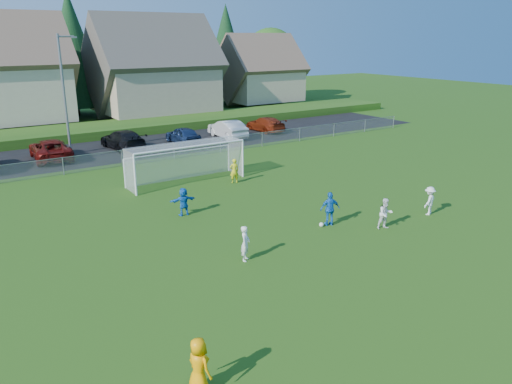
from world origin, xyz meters
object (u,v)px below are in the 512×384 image
(soccer_goal, at_px, (184,157))
(car_e, at_px, (183,135))
(goalkeeper, at_px, (234,171))
(car_f, at_px, (227,129))
(referee, at_px, (199,366))
(player_white_a, at_px, (245,243))
(car_g, at_px, (265,124))
(player_white_b, at_px, (385,214))
(car_d, at_px, (123,140))
(player_blue_a, at_px, (330,209))
(soccer_ball, at_px, (321,225))
(car_c, at_px, (50,149))
(player_blue_b, at_px, (184,202))
(player_white_c, at_px, (429,201))

(soccer_goal, bearing_deg, car_e, 64.78)
(goalkeeper, distance_m, soccer_goal, 3.24)
(car_e, bearing_deg, car_f, 179.84)
(referee, bearing_deg, player_white_a, -53.64)
(car_g, bearing_deg, player_white_b, 67.56)
(soccer_goal, bearing_deg, car_d, 89.76)
(referee, xyz_separation_m, player_blue_a, (10.84, 7.11, 0.06))
(player_white_b, relative_size, player_blue_a, 0.90)
(soccer_ball, distance_m, car_g, 25.44)
(car_c, relative_size, soccer_goal, 0.74)
(player_blue_b, xyz_separation_m, car_e, (7.89, 16.34, -0.01))
(player_blue_b, relative_size, car_c, 0.27)
(referee, xyz_separation_m, car_e, (13.46, 28.71, -0.06))
(soccer_ball, distance_m, player_blue_b, 7.10)
(soccer_ball, xyz_separation_m, goalkeeper, (0.47, 8.84, 0.66))
(player_white_b, height_order, player_white_c, player_white_b)
(soccer_ball, xyz_separation_m, player_white_c, (5.74, -1.75, 0.64))
(player_blue_b, relative_size, goalkeeper, 0.95)
(goalkeeper, height_order, car_g, goalkeeper)
(player_white_a, xyz_separation_m, car_e, (8.18, 22.67, -0.02))
(soccer_ball, height_order, goalkeeper, goalkeeper)
(player_blue_b, height_order, car_f, car_f)
(player_white_b, distance_m, player_white_c, 3.39)
(car_e, distance_m, soccer_goal, 11.94)
(player_white_b, distance_m, soccer_goal, 13.40)
(player_blue_b, distance_m, car_d, 17.34)
(player_white_a, bearing_deg, soccer_ball, -31.39)
(car_f, bearing_deg, player_white_c, 88.18)
(player_white_b, bearing_deg, car_f, 94.93)
(referee, height_order, player_blue_a, player_blue_a)
(soccer_ball, relative_size, car_c, 0.04)
(car_c, bearing_deg, goalkeeper, 125.72)
(goalkeeper, height_order, car_e, goalkeeper)
(car_e, bearing_deg, player_blue_a, 82.88)
(player_blue_b, distance_m, car_c, 16.79)
(goalkeeper, distance_m, car_g, 17.88)
(car_c, relative_size, car_e, 1.29)
(soccer_ball, xyz_separation_m, soccer_goal, (-1.98, 10.78, 1.52))
(car_e, relative_size, car_f, 0.87)
(player_white_c, distance_m, car_d, 25.25)
(referee, relative_size, car_c, 0.29)
(car_c, bearing_deg, car_d, -170.92)
(player_white_a, distance_m, player_blue_b, 6.33)
(car_f, bearing_deg, player_white_a, 63.47)
(player_blue_b, bearing_deg, car_c, -74.93)
(car_e, distance_m, car_g, 9.15)
(referee, relative_size, player_blue_a, 0.93)
(player_blue_b, bearing_deg, player_white_b, 140.54)
(player_blue_b, height_order, car_e, player_blue_b)
(player_blue_a, relative_size, car_d, 0.32)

